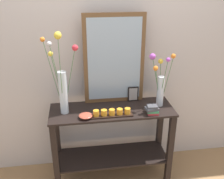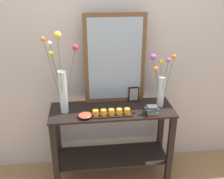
{
  "view_description": "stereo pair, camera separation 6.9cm",
  "coord_description": "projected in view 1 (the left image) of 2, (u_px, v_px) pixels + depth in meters",
  "views": [
    {
      "loc": [
        -0.32,
        -2.26,
        2.03
      ],
      "look_at": [
        0.0,
        0.0,
        1.03
      ],
      "focal_mm": 41.99,
      "sensor_mm": 36.0,
      "label": 1
    },
    {
      "loc": [
        -0.26,
        -2.26,
        2.03
      ],
      "look_at": [
        0.0,
        0.0,
        1.03
      ],
      "focal_mm": 41.99,
      "sensor_mm": 36.0,
      "label": 2
    }
  ],
  "objects": [
    {
      "name": "tall_vase_left",
      "position": [
        62.0,
        83.0,
        2.39
      ],
      "size": [
        0.33,
        0.24,
        0.8
      ],
      "color": "silver",
      "rests_on": "console_table"
    },
    {
      "name": "decorative_bowl",
      "position": [
        86.0,
        116.0,
        2.41
      ],
      "size": [
        0.13,
        0.13,
        0.04
      ],
      "color": "#B24C38",
      "rests_on": "console_table"
    },
    {
      "name": "book_stack",
      "position": [
        152.0,
        110.0,
        2.47
      ],
      "size": [
        0.13,
        0.1,
        0.09
      ],
      "color": "#C63338",
      "rests_on": "console_table"
    },
    {
      "name": "ground_plane",
      "position": [
        112.0,
        175.0,
        2.91
      ],
      "size": [
        7.0,
        6.0,
        0.02
      ],
      "primitive_type": "cube",
      "color": "#997047"
    },
    {
      "name": "candle_tray",
      "position": [
        112.0,
        113.0,
        2.44
      ],
      "size": [
        0.39,
        0.09,
        0.07
      ],
      "color": "black",
      "rests_on": "console_table"
    },
    {
      "name": "picture_frame_small",
      "position": [
        133.0,
        94.0,
        2.71
      ],
      "size": [
        0.11,
        0.01,
        0.16
      ],
      "color": "black",
      "rests_on": "console_table"
    },
    {
      "name": "wall_back",
      "position": [
        107.0,
        48.0,
        2.66
      ],
      "size": [
        6.4,
        0.08,
        2.7
      ],
      "primitive_type": "cube",
      "color": "beige",
      "rests_on": "ground"
    },
    {
      "name": "mirror_leaning",
      "position": [
        114.0,
        60.0,
        2.57
      ],
      "size": [
        0.6,
        0.03,
        0.9
      ],
      "color": "brown",
      "rests_on": "console_table"
    },
    {
      "name": "vase_right",
      "position": [
        160.0,
        82.0,
        2.55
      ],
      "size": [
        0.24,
        0.19,
        0.54
      ],
      "color": "silver",
      "rests_on": "console_table"
    },
    {
      "name": "console_table",
      "position": [
        112.0,
        136.0,
        2.7
      ],
      "size": [
        1.22,
        0.43,
        0.82
      ],
      "color": "black",
      "rests_on": "ground"
    }
  ]
}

